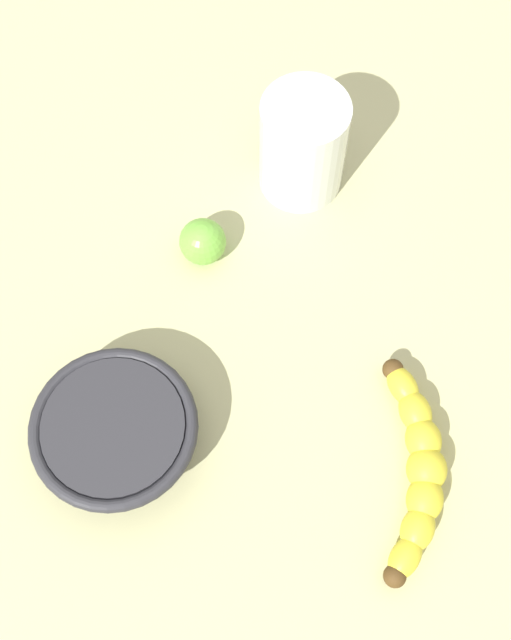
{
  "coord_description": "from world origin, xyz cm",
  "views": [
    {
      "loc": [
        32.98,
        0.96,
        76.02
      ],
      "look_at": [
        3.52,
        -10.98,
        5.0
      ],
      "focal_mm": 46.17,
      "sensor_mm": 36.0,
      "label": 1
    }
  ],
  "objects_px": {
    "banana": "(417,469)",
    "ceramic_bowl": "(116,432)",
    "lime_fruit": "(203,242)",
    "smoothie_glass": "(303,148)"
  },
  "relations": [
    {
      "from": "banana",
      "to": "lime_fruit",
      "type": "xyz_separation_m",
      "value": [
        -0.14,
        -0.26,
        0.01
      ]
    },
    {
      "from": "banana",
      "to": "ceramic_bowl",
      "type": "height_order",
      "value": "ceramic_bowl"
    },
    {
      "from": "banana",
      "to": "ceramic_bowl",
      "type": "xyz_separation_m",
      "value": [
        0.07,
        -0.26,
        0.01
      ]
    },
    {
      "from": "ceramic_bowl",
      "to": "lime_fruit",
      "type": "bearing_deg",
      "value": -177.85
    },
    {
      "from": "ceramic_bowl",
      "to": "lime_fruit",
      "type": "xyz_separation_m",
      "value": [
        -0.21,
        -0.01,
        -0.01
      ]
    },
    {
      "from": "banana",
      "to": "ceramic_bowl",
      "type": "bearing_deg",
      "value": 87.04
    },
    {
      "from": "smoothie_glass",
      "to": "ceramic_bowl",
      "type": "height_order",
      "value": "smoothie_glass"
    },
    {
      "from": "ceramic_bowl",
      "to": "lime_fruit",
      "type": "height_order",
      "value": "ceramic_bowl"
    },
    {
      "from": "lime_fruit",
      "to": "ceramic_bowl",
      "type": "bearing_deg",
      "value": 2.15
    },
    {
      "from": "ceramic_bowl",
      "to": "lime_fruit",
      "type": "distance_m",
      "value": 0.21
    }
  ]
}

